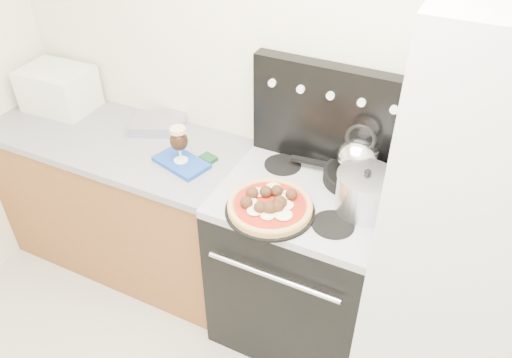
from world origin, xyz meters
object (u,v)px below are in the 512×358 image
Objects in this scene: pizza at (270,204)px; skillet at (355,177)px; base_cabinet at (128,203)px; pizza_pan at (270,210)px; fridge at (470,239)px; beer_glass at (179,144)px; stock_pot at (364,193)px; tea_kettle at (358,153)px; oven_mitt at (181,163)px; stove_body at (300,266)px; toaster_oven at (59,89)px.

pizza is 0.45m from skillet.
pizza_pan reaches higher than base_cabinet.
fridge reaches higher than pizza_pan.
beer_glass reaches higher than base_cabinet.
skillet is 1.22× the size of stock_pot.
tea_kettle is 0.21m from stock_pot.
pizza_pan is at bearing -125.55° from skillet.
fridge is at bearing 0.55° from beer_glass.
oven_mitt is 1.43× the size of beer_glass.
stove_body is 0.68m from tea_kettle.
pizza is at bearing -11.81° from base_cabinet.
tea_kettle reaches higher than oven_mitt.
stock_pot is at bearing -0.96° from base_cabinet.
oven_mitt is at bearing -164.94° from skillet.
base_cabinet is at bearing -176.01° from tea_kettle.
base_cabinet is at bearing 178.70° from stove_body.
pizza_pan is 1.86× the size of tea_kettle.
toaster_oven reaches higher than pizza.
pizza_pan is (-0.79, -0.16, -0.02)m from fridge.
beer_glass is 0.90m from stock_pot.
stove_body is 2.32× the size of toaster_oven.
oven_mitt is at bearing -13.82° from toaster_oven.
beer_glass is 0.84m from skillet.
skillet is at bearing 15.06° from beer_glass.
base_cabinet is 0.67m from oven_mitt.
fridge is 7.94× the size of stock_pot.
stock_pot is at bearing 2.55° from oven_mitt.
skillet is (0.81, 0.22, -0.07)m from beer_glass.
pizza is at bearing -125.55° from skillet.
base_cabinet is 3.83× the size of toaster_oven.
oven_mitt is 1.13× the size of stock_pot.
tea_kettle reaches higher than toaster_oven.
tea_kettle reaches higher than pizza_pan.
fridge is 4.90× the size of pizza_pan.
stock_pot is (0.09, -0.18, 0.06)m from skillet.
toaster_oven is at bearing 165.68° from base_cabinet.
toaster_oven is at bearing 167.39° from pizza_pan.
oven_mitt is 0.11m from beer_glass.
fridge is (0.70, -0.03, 0.51)m from stove_body.
stock_pot is (0.90, 0.04, -0.01)m from beer_glass.
skillet is at bearing 15.06° from oven_mitt.
toaster_oven is 1.52m from pizza_pan.
stock_pot reaches higher than oven_mitt.
fridge is 0.81m from pizza.
pizza_pan is 0.45m from skillet.
base_cabinet is 1.11m from stove_body.
toaster_oven is (-2.28, 0.17, 0.07)m from fridge.
base_cabinet is at bearing -173.07° from skillet.
stock_pot is at bearing -66.40° from tea_kettle.
oven_mitt is at bearing -179.45° from fridge.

